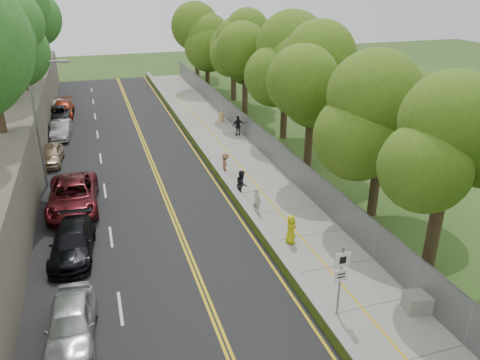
{
  "coord_description": "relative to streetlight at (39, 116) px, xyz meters",
  "views": [
    {
      "loc": [
        -7.24,
        -16.14,
        12.45
      ],
      "look_at": [
        0.5,
        8.0,
        1.4
      ],
      "focal_mm": 35.0,
      "sensor_mm": 36.0,
      "label": 1
    }
  ],
  "objects": [
    {
      "name": "ground",
      "position": [
        10.46,
        -14.0,
        -4.64
      ],
      "size": [
        140.0,
        140.0,
        0.0
      ],
      "primitive_type": "plane",
      "color": "#33511E",
      "rests_on": "ground"
    },
    {
      "name": "road",
      "position": [
        5.06,
        1.0,
        -4.62
      ],
      "size": [
        11.2,
        66.0,
        0.04
      ],
      "primitive_type": "cube",
      "color": "black",
      "rests_on": "ground"
    },
    {
      "name": "sidewalk",
      "position": [
        13.01,
        1.0,
        -4.61
      ],
      "size": [
        4.2,
        66.0,
        0.05
      ],
      "primitive_type": "cube",
      "color": "gray",
      "rests_on": "ground"
    },
    {
      "name": "jersey_barrier",
      "position": [
        10.71,
        1.0,
        -4.34
      ],
      "size": [
        0.42,
        66.0,
        0.6
      ],
      "primitive_type": "cube",
      "color": "#8BD620",
      "rests_on": "ground"
    },
    {
      "name": "chainlink_fence",
      "position": [
        15.11,
        1.0,
        -3.64
      ],
      "size": [
        0.04,
        66.0,
        2.0
      ],
      "primitive_type": "cube",
      "color": "slate",
      "rests_on": "ground"
    },
    {
      "name": "trees_fenceside",
      "position": [
        17.46,
        1.0,
        2.36
      ],
      "size": [
        7.0,
        66.0,
        14.0
      ],
      "primitive_type": null,
      "color": "#4E761B",
      "rests_on": "ground"
    },
    {
      "name": "streetlight",
      "position": [
        0.0,
        0.0,
        0.0
      ],
      "size": [
        2.52,
        0.22,
        8.0
      ],
      "color": "gray",
      "rests_on": "ground"
    },
    {
      "name": "signpost",
      "position": [
        11.51,
        -17.02,
        -2.68
      ],
      "size": [
        0.62,
        0.09,
        3.1
      ],
      "color": "gray",
      "rests_on": "sidewalk"
    },
    {
      "name": "construction_barrel",
      "position": [
        14.41,
        10.49,
        -4.17
      ],
      "size": [
        0.51,
        0.51,
        0.83
      ],
      "primitive_type": "cylinder",
      "color": "#D87300",
      "rests_on": "sidewalk"
    },
    {
      "name": "concrete_block",
      "position": [
        14.76,
        -17.78,
        -4.22
      ],
      "size": [
        1.23,
        1.01,
        0.74
      ],
      "primitive_type": "cube",
      "rotation": [
        0.0,
        0.0,
        -0.18
      ],
      "color": "gray",
      "rests_on": "sidewalk"
    },
    {
      "name": "car_0",
      "position": [
        1.46,
        -15.27,
        -3.86
      ],
      "size": [
        2.0,
        4.43,
        1.48
      ],
      "primitive_type": "imported",
      "rotation": [
        0.0,
        0.0,
        -0.06
      ],
      "color": "silver",
      "rests_on": "road"
    },
    {
      "name": "car_2",
      "position": [
        1.46,
        -4.07,
        -3.77
      ],
      "size": [
        2.95,
        6.05,
        1.65
      ],
      "primitive_type": "imported",
      "rotation": [
        0.0,
        0.0,
        -0.04
      ],
      "color": "#5B141B",
      "rests_on": "road"
    },
    {
      "name": "car_3",
      "position": [
        1.46,
        -9.26,
        -3.91
      ],
      "size": [
        2.37,
        4.9,
        1.37
      ],
      "primitive_type": "imported",
      "rotation": [
        0.0,
        0.0,
        -0.1
      ],
      "color": "black",
      "rests_on": "road"
    },
    {
      "name": "car_4",
      "position": [
        -0.14,
        4.01,
        -3.94
      ],
      "size": [
        1.82,
        3.99,
        1.33
      ],
      "primitive_type": "imported",
      "rotation": [
        0.0,
        0.0,
        -0.06
      ],
      "color": "tan",
      "rests_on": "road"
    },
    {
      "name": "car_5",
      "position": [
        0.42,
        10.08,
        -3.91
      ],
      "size": [
        1.72,
        4.27,
        1.38
      ],
      "primitive_type": "imported",
      "rotation": [
        0.0,
        0.0,
        -0.06
      ],
      "color": "#A0A1A7",
      "rests_on": "road"
    },
    {
      "name": "car_6",
      "position": [
        0.01,
        15.07,
        -3.91
      ],
      "size": [
        2.75,
        5.18,
        1.39
      ],
      "primitive_type": "imported",
      "rotation": [
        0.0,
        0.0,
        -0.09
      ],
      "color": "black",
      "rests_on": "road"
    },
    {
      "name": "car_7",
      "position": [
        0.38,
        16.81,
        -3.9
      ],
      "size": [
        2.17,
        4.93,
        1.41
      ],
      "primitive_type": "imported",
      "rotation": [
        0.0,
        0.0,
        -0.04
      ],
      "color": "#9F2D12",
      "rests_on": "road"
    },
    {
      "name": "car_8",
      "position": [
        -0.14,
        18.29,
        -3.88
      ],
      "size": [
        2.0,
        4.32,
        1.43
      ],
      "primitive_type": "imported",
      "rotation": [
        0.0,
        0.0,
        0.07
      ],
      "color": "silver",
      "rests_on": "road"
    },
    {
      "name": "painter_0",
      "position": [
        11.91,
        -11.38,
        -3.82
      ],
      "size": [
        0.5,
        0.76,
        1.53
      ],
      "primitive_type": "imported",
      "rotation": [
        0.0,
        0.0,
        1.59
      ],
      "color": "#C8C311",
      "rests_on": "sidewalk"
    },
    {
      "name": "painter_1",
      "position": [
        11.41,
        -7.73,
        -3.83
      ],
      "size": [
        0.55,
        0.65,
        1.53
      ],
      "primitive_type": "imported",
      "rotation": [
        0.0,
        0.0,
        1.95
      ],
      "color": "beige",
      "rests_on": "sidewalk"
    },
    {
      "name": "painter_2",
      "position": [
        11.21,
        -5.6,
        -3.71
      ],
      "size": [
        0.91,
        1.03,
        1.76
      ],
      "primitive_type": "imported",
      "rotation": [
        0.0,
        0.0,
        1.23
      ],
      "color": "black",
      "rests_on": "sidewalk"
    },
    {
      "name": "painter_3",
      "position": [
        11.21,
        -2.0,
        -3.79
      ],
      "size": [
        0.86,
        1.16,
        1.6
      ],
      "primitive_type": "imported",
      "rotation": [
        0.0,
        0.0,
        1.28
      ],
      "color": "#965E44",
      "rests_on": "sidewalk"
    },
    {
      "name": "person_far",
      "position": [
        14.66,
        6.04,
        -3.73
      ],
      "size": [
        1.04,
        0.51,
        1.72
      ],
      "primitive_type": "imported",
      "rotation": [
        0.0,
        0.0,
        3.23
      ],
      "color": "black",
      "rests_on": "sidewalk"
    }
  ]
}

